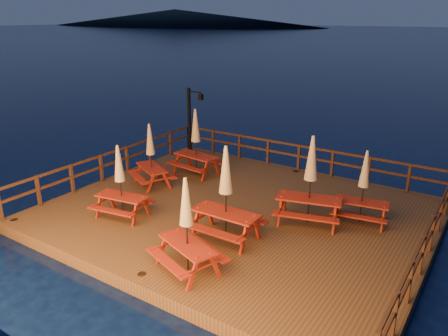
% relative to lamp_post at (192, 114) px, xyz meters
% --- Properties ---
extents(ground, '(500.00, 500.00, 0.00)m').
position_rel_lamp_post_xyz_m(ground, '(5.39, -4.55, -2.20)').
color(ground, black).
rests_on(ground, ground).
extents(deck, '(12.00, 10.00, 0.40)m').
position_rel_lamp_post_xyz_m(deck, '(5.39, -4.55, -2.00)').
color(deck, '#493117').
rests_on(deck, ground).
extents(deck_piles, '(11.44, 9.44, 1.40)m').
position_rel_lamp_post_xyz_m(deck_piles, '(5.39, -4.55, -2.50)').
color(deck_piles, '#392212').
rests_on(deck_piles, ground).
extents(railing, '(11.80, 9.75, 1.10)m').
position_rel_lamp_post_xyz_m(railing, '(5.39, -2.77, -1.03)').
color(railing, '#392212').
rests_on(railing, deck).
extents(lamp_post, '(0.85, 0.18, 3.00)m').
position_rel_lamp_post_xyz_m(lamp_post, '(0.00, 0.00, 0.00)').
color(lamp_post, black).
rests_on(lamp_post, deck).
extents(headland_left, '(180.00, 84.00, 9.00)m').
position_rel_lamp_post_xyz_m(headland_left, '(-154.61, 185.45, 2.30)').
color(headland_left, black).
rests_on(headland_left, ground).
extents(picnic_table_0, '(2.16, 1.97, 2.54)m').
position_rel_lamp_post_xyz_m(picnic_table_0, '(6.24, -8.34, -0.48)').
color(picnic_table_0, maroon).
rests_on(picnic_table_0, deck).
extents(picnic_table_1, '(2.35, 2.11, 2.85)m').
position_rel_lamp_post_xyz_m(picnic_table_1, '(7.72, -4.12, -0.32)').
color(picnic_table_1, maroon).
rests_on(picnic_table_1, deck).
extents(picnic_table_2, '(1.89, 1.64, 2.41)m').
position_rel_lamp_post_xyz_m(picnic_table_2, '(2.52, -7.02, -0.54)').
color(picnic_table_2, maroon).
rests_on(picnic_table_2, deck).
extents(picnic_table_3, '(1.86, 1.62, 2.37)m').
position_rel_lamp_post_xyz_m(picnic_table_3, '(9.09, -3.16, -0.56)').
color(picnic_table_3, maroon).
rests_on(picnic_table_3, deck).
extents(picnic_table_4, '(2.00, 1.65, 2.84)m').
position_rel_lamp_post_xyz_m(picnic_table_4, '(6.14, -6.41, -0.32)').
color(picnic_table_4, maroon).
rests_on(picnic_table_4, deck).
extents(picnic_table_5, '(2.05, 1.75, 2.71)m').
position_rel_lamp_post_xyz_m(picnic_table_5, '(2.10, -2.48, -0.39)').
color(picnic_table_5, maroon).
rests_on(picnic_table_5, deck).
extents(picnic_table_6, '(2.14, 2.01, 2.42)m').
position_rel_lamp_post_xyz_m(picnic_table_6, '(1.43, -4.42, -0.54)').
color(picnic_table_6, maroon).
rests_on(picnic_table_6, deck).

